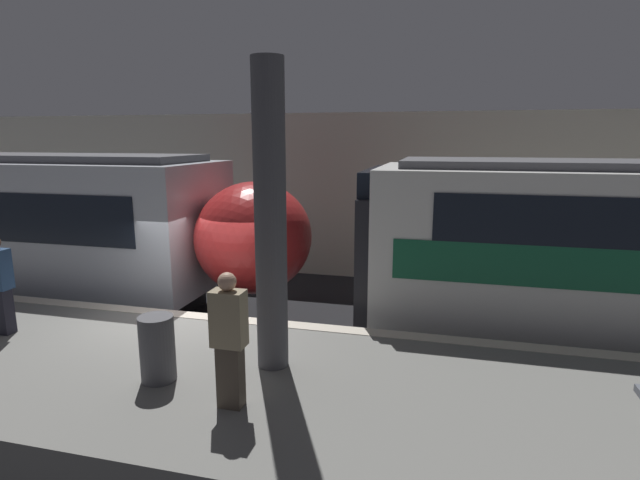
# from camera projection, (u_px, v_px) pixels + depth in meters

# --- Properties ---
(ground_plane) EXTENTS (120.00, 120.00, 0.00)m
(ground_plane) POSITION_uv_depth(u_px,v_px,m) (188.00, 364.00, 9.08)
(ground_plane) COLOR black
(platform) EXTENTS (40.00, 3.96, 1.02)m
(platform) POSITION_uv_depth(u_px,v_px,m) (117.00, 391.00, 7.10)
(platform) COLOR slate
(platform) RESTS_ON ground
(station_rear_barrier) EXTENTS (50.00, 0.15, 4.75)m
(station_rear_barrier) POSITION_uv_depth(u_px,v_px,m) (293.00, 195.00, 14.85)
(station_rear_barrier) COLOR #B2AD9E
(station_rear_barrier) RESTS_ON ground
(support_pillar_near) EXTENTS (0.42, 0.42, 4.01)m
(support_pillar_near) POSITION_uv_depth(u_px,v_px,m) (270.00, 220.00, 6.41)
(support_pillar_near) COLOR #47474C
(support_pillar_near) RESTS_ON platform
(person_walking) EXTENTS (0.38, 0.24, 1.59)m
(person_walking) POSITION_uv_depth(u_px,v_px,m) (229.00, 338.00, 5.60)
(person_walking) COLOR #473D33
(person_walking) RESTS_ON platform
(trash_bin) EXTENTS (0.44, 0.44, 0.85)m
(trash_bin) POSITION_uv_depth(u_px,v_px,m) (157.00, 348.00, 6.30)
(trash_bin) COLOR #4C4C51
(trash_bin) RESTS_ON platform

